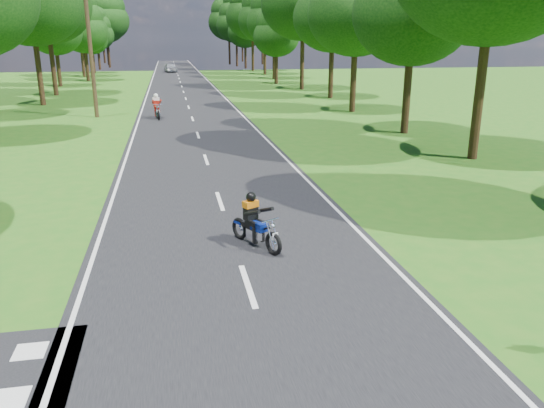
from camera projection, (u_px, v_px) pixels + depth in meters
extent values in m
plane|color=#246316|center=(265.00, 338.00, 8.95)|extent=(160.00, 160.00, 0.00)
cube|color=black|center=(182.00, 87.00, 55.81)|extent=(7.00, 140.00, 0.02)
cube|color=silver|center=(248.00, 285.00, 10.81)|extent=(0.12, 2.00, 0.01)
cube|color=silver|center=(220.00, 201.00, 16.44)|extent=(0.12, 2.00, 0.01)
cube|color=silver|center=(206.00, 160.00, 22.06)|extent=(0.12, 2.00, 0.01)
cube|color=silver|center=(198.00, 135.00, 27.69)|extent=(0.12, 2.00, 0.01)
cube|color=silver|center=(192.00, 119.00, 33.31)|extent=(0.12, 2.00, 0.01)
cube|color=silver|center=(189.00, 107.00, 38.94)|extent=(0.12, 2.00, 0.01)
cube|color=silver|center=(186.00, 98.00, 44.56)|extent=(0.12, 2.00, 0.01)
cube|color=silver|center=(183.00, 92.00, 50.18)|extent=(0.12, 2.00, 0.01)
cube|color=silver|center=(182.00, 86.00, 55.81)|extent=(0.12, 2.00, 0.01)
cube|color=silver|center=(180.00, 82.00, 61.43)|extent=(0.12, 2.00, 0.01)
cube|color=silver|center=(179.00, 78.00, 67.06)|extent=(0.12, 2.00, 0.01)
cube|color=silver|center=(178.00, 75.00, 72.68)|extent=(0.12, 2.00, 0.01)
cube|color=silver|center=(177.00, 73.00, 78.30)|extent=(0.12, 2.00, 0.01)
cube|color=silver|center=(176.00, 70.00, 83.93)|extent=(0.12, 2.00, 0.01)
cube|color=silver|center=(176.00, 68.00, 89.55)|extent=(0.12, 2.00, 0.01)
cube|color=silver|center=(175.00, 67.00, 95.18)|extent=(0.12, 2.00, 0.01)
cube|color=silver|center=(175.00, 65.00, 100.80)|extent=(0.12, 2.00, 0.01)
cube|color=silver|center=(174.00, 64.00, 106.42)|extent=(0.12, 2.00, 0.01)
cube|color=silver|center=(174.00, 62.00, 112.05)|extent=(0.12, 2.00, 0.01)
cube|color=silver|center=(173.00, 61.00, 117.67)|extent=(0.12, 2.00, 0.01)
cube|color=silver|center=(150.00, 87.00, 55.21)|extent=(0.10, 140.00, 0.01)
cube|color=silver|center=(213.00, 86.00, 56.40)|extent=(0.10, 140.00, 0.01)
cube|color=silver|center=(10.00, 399.00, 7.41)|extent=(0.50, 0.50, 0.01)
cube|color=silver|center=(30.00, 351.00, 8.54)|extent=(0.50, 0.50, 0.01)
cylinder|color=black|center=(40.00, 76.00, 39.73)|extent=(0.40, 0.40, 4.32)
ellipsoid|color=black|center=(30.00, 0.00, 38.14)|extent=(7.56, 7.56, 6.42)
cylinder|color=black|center=(53.00, 70.00, 46.66)|extent=(0.40, 0.40, 4.40)
ellipsoid|color=black|center=(46.00, 4.00, 45.05)|extent=(7.71, 7.71, 6.55)
cylinder|color=black|center=(59.00, 71.00, 55.68)|extent=(0.40, 0.40, 3.20)
ellipsoid|color=black|center=(54.00, 31.00, 54.50)|extent=(5.60, 5.60, 4.76)
ellipsoid|color=black|center=(52.00, 15.00, 54.03)|extent=(4.80, 4.80, 4.08)
cylinder|color=black|center=(87.00, 67.00, 62.92)|extent=(0.40, 0.40, 3.22)
ellipsoid|color=black|center=(84.00, 32.00, 61.74)|extent=(5.64, 5.64, 4.79)
ellipsoid|color=black|center=(82.00, 18.00, 61.27)|extent=(4.83, 4.83, 4.11)
ellipsoid|color=black|center=(81.00, 3.00, 60.80)|extent=(3.62, 3.62, 3.08)
cylinder|color=black|center=(83.00, 63.00, 69.86)|extent=(0.40, 0.40, 3.61)
ellipsoid|color=black|center=(79.00, 27.00, 68.53)|extent=(6.31, 6.31, 5.37)
ellipsoid|color=black|center=(78.00, 13.00, 68.01)|extent=(5.41, 5.41, 4.60)
cylinder|color=black|center=(94.00, 64.00, 77.40)|extent=(0.40, 0.40, 2.67)
ellipsoid|color=black|center=(91.00, 40.00, 76.42)|extent=(4.67, 4.67, 3.97)
ellipsoid|color=black|center=(90.00, 31.00, 76.03)|extent=(4.00, 4.00, 3.40)
ellipsoid|color=black|center=(90.00, 21.00, 75.64)|extent=(3.00, 3.00, 2.55)
cylinder|color=black|center=(99.00, 60.00, 85.88)|extent=(0.40, 0.40, 3.09)
ellipsoid|color=black|center=(97.00, 35.00, 84.75)|extent=(5.40, 5.40, 4.59)
ellipsoid|color=black|center=(96.00, 25.00, 84.30)|extent=(4.63, 4.63, 3.93)
ellipsoid|color=black|center=(95.00, 15.00, 83.85)|extent=(3.47, 3.47, 2.95)
cylinder|color=black|center=(109.00, 54.00, 91.95)|extent=(0.40, 0.40, 4.48)
ellipsoid|color=black|center=(106.00, 21.00, 90.30)|extent=(7.84, 7.84, 6.66)
ellipsoid|color=black|center=(105.00, 7.00, 89.65)|extent=(6.72, 6.72, 5.71)
cylinder|color=black|center=(108.00, 54.00, 100.23)|extent=(0.40, 0.40, 4.09)
ellipsoid|color=black|center=(106.00, 26.00, 98.73)|extent=(7.16, 7.16, 6.09)
ellipsoid|color=black|center=(105.00, 15.00, 98.13)|extent=(6.14, 6.14, 5.22)
ellipsoid|color=black|center=(104.00, 3.00, 97.54)|extent=(4.61, 4.61, 3.92)
cylinder|color=black|center=(478.00, 104.00, 21.69)|extent=(0.40, 0.40, 4.56)
cylinder|color=black|center=(406.00, 100.00, 27.91)|extent=(0.40, 0.40, 3.49)
ellipsoid|color=black|center=(413.00, 13.00, 26.62)|extent=(6.12, 6.12, 5.20)
cylinder|color=black|center=(353.00, 84.00, 36.23)|extent=(0.40, 0.40, 3.69)
ellipsoid|color=black|center=(356.00, 14.00, 34.88)|extent=(6.46, 6.46, 5.49)
cylinder|color=black|center=(331.00, 75.00, 44.71)|extent=(0.40, 0.40, 3.74)
ellipsoid|color=black|center=(333.00, 18.00, 43.33)|extent=(6.55, 6.55, 5.57)
cylinder|color=black|center=(302.00, 65.00, 52.28)|extent=(0.40, 0.40, 4.64)
ellipsoid|color=black|center=(303.00, 4.00, 50.57)|extent=(8.12, 8.12, 6.91)
cylinder|color=black|center=(276.00, 70.00, 59.08)|extent=(0.40, 0.40, 2.91)
ellipsoid|color=black|center=(276.00, 37.00, 58.01)|extent=(5.09, 5.09, 4.33)
ellipsoid|color=black|center=(276.00, 23.00, 57.58)|extent=(4.36, 4.36, 3.71)
ellipsoid|color=black|center=(276.00, 9.00, 57.16)|extent=(3.27, 3.27, 2.78)
cylinder|color=black|center=(274.00, 63.00, 66.16)|extent=(0.40, 0.40, 3.88)
ellipsoid|color=black|center=(274.00, 23.00, 64.73)|extent=(6.78, 6.78, 5.77)
ellipsoid|color=black|center=(274.00, 6.00, 64.17)|extent=(5.81, 5.81, 4.94)
cylinder|color=black|center=(265.00, 59.00, 74.11)|extent=(0.40, 0.40, 4.18)
ellipsoid|color=black|center=(265.00, 20.00, 72.58)|extent=(7.31, 7.31, 6.21)
ellipsoid|color=black|center=(265.00, 4.00, 71.97)|extent=(6.27, 6.27, 5.33)
cylinder|color=black|center=(253.00, 56.00, 82.39)|extent=(0.40, 0.40, 4.63)
ellipsoid|color=black|center=(252.00, 17.00, 80.69)|extent=(8.11, 8.11, 6.89)
ellipsoid|color=black|center=(252.00, 1.00, 80.02)|extent=(6.95, 6.95, 5.91)
cylinder|color=black|center=(246.00, 58.00, 89.39)|extent=(0.40, 0.40, 3.36)
ellipsoid|color=black|center=(245.00, 32.00, 88.16)|extent=(5.88, 5.88, 5.00)
ellipsoid|color=black|center=(245.00, 22.00, 87.67)|extent=(5.04, 5.04, 4.29)
ellipsoid|color=black|center=(245.00, 12.00, 87.18)|extent=(3.78, 3.78, 3.21)
cylinder|color=black|center=(237.00, 55.00, 95.96)|extent=(0.40, 0.40, 4.09)
ellipsoid|color=black|center=(236.00, 25.00, 94.46)|extent=(7.15, 7.15, 6.08)
ellipsoid|color=black|center=(236.00, 14.00, 93.86)|extent=(6.13, 6.13, 5.21)
ellipsoid|color=black|center=(236.00, 2.00, 93.27)|extent=(4.60, 4.60, 3.91)
cylinder|color=black|center=(230.00, 53.00, 103.09)|extent=(0.40, 0.40, 4.48)
ellipsoid|color=black|center=(229.00, 23.00, 101.44)|extent=(7.84, 7.84, 6.66)
ellipsoid|color=black|center=(229.00, 11.00, 100.79)|extent=(6.72, 6.72, 5.71)
cylinder|color=black|center=(104.00, 53.00, 108.97)|extent=(0.40, 0.40, 3.84)
ellipsoid|color=black|center=(102.00, 29.00, 107.56)|extent=(6.72, 6.72, 5.71)
ellipsoid|color=black|center=(101.00, 20.00, 107.00)|extent=(5.76, 5.76, 4.90)
ellipsoid|color=black|center=(100.00, 10.00, 106.44)|extent=(4.32, 4.32, 3.67)
cylinder|color=black|center=(243.00, 52.00, 116.00)|extent=(0.40, 0.40, 4.16)
ellipsoid|color=black|center=(242.00, 27.00, 114.48)|extent=(7.28, 7.28, 6.19)
ellipsoid|color=black|center=(242.00, 17.00, 113.87)|extent=(6.24, 6.24, 5.30)
ellipsoid|color=black|center=(242.00, 7.00, 113.27)|extent=(4.68, 4.68, 3.98)
cylinder|color=black|center=(84.00, 57.00, 94.60)|extent=(0.40, 0.40, 3.52)
ellipsoid|color=black|center=(81.00, 31.00, 93.30)|extent=(6.16, 6.16, 5.24)
ellipsoid|color=black|center=(80.00, 21.00, 92.79)|extent=(5.28, 5.28, 4.49)
ellipsoid|color=black|center=(79.00, 10.00, 92.28)|extent=(3.96, 3.96, 3.37)
cylinder|color=black|center=(262.00, 53.00, 103.19)|extent=(0.40, 0.40, 4.48)
ellipsoid|color=black|center=(262.00, 23.00, 101.55)|extent=(7.84, 7.84, 6.66)
ellipsoid|color=black|center=(262.00, 11.00, 100.89)|extent=(6.72, 6.72, 5.71)
cylinder|color=#382616|center=(91.00, 53.00, 32.92)|extent=(0.26, 0.26, 8.00)
imported|color=#A7A9AE|center=(171.00, 68.00, 79.03)|extent=(2.13, 4.13, 1.34)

